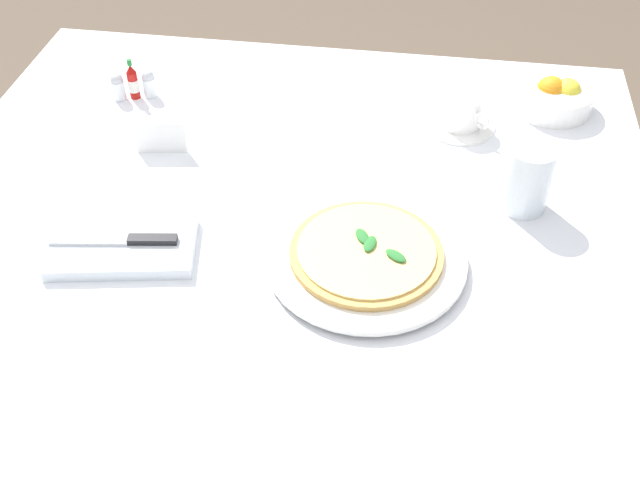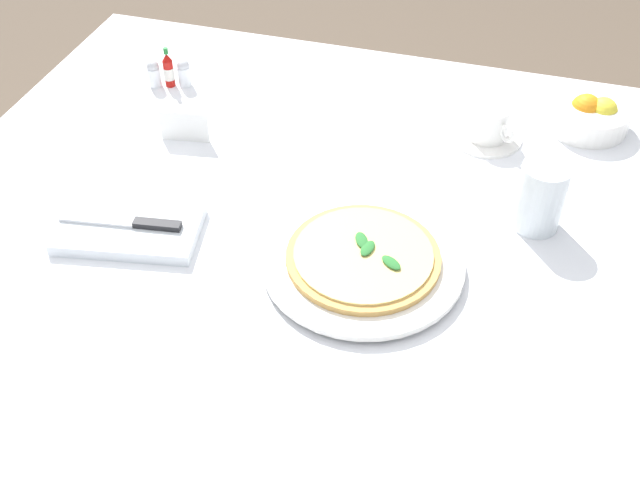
% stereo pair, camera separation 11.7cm
% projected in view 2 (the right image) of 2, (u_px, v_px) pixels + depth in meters
% --- Properties ---
extents(dining_table, '(1.23, 1.23, 0.76)m').
position_uv_depth(dining_table, '(282.00, 286.00, 1.29)').
color(dining_table, white).
rests_on(dining_table, ground_plane).
extents(pizza_plate, '(0.30, 0.30, 0.02)m').
position_uv_depth(pizza_plate, '(363.00, 263.00, 1.14)').
color(pizza_plate, white).
rests_on(pizza_plate, dining_table).
extents(pizza, '(0.23, 0.23, 0.02)m').
position_uv_depth(pizza, '(363.00, 256.00, 1.13)').
color(pizza, tan).
rests_on(pizza, pizza_plate).
extents(coffee_cup_near_right, '(0.13, 0.13, 0.07)m').
position_uv_depth(coffee_cup_near_right, '(488.00, 124.00, 1.38)').
color(coffee_cup_near_right, white).
rests_on(coffee_cup_near_right, dining_table).
extents(water_glass_right_edge, '(0.08, 0.08, 0.11)m').
position_uv_depth(water_glass_right_edge, '(540.00, 199.00, 1.19)').
color(water_glass_right_edge, white).
rests_on(water_glass_right_edge, dining_table).
extents(napkin_folded, '(0.24, 0.17, 0.02)m').
position_uv_depth(napkin_folded, '(129.00, 229.00, 1.20)').
color(napkin_folded, white).
rests_on(napkin_folded, dining_table).
extents(dinner_knife, '(0.20, 0.05, 0.01)m').
position_uv_depth(dinner_knife, '(126.00, 222.00, 1.19)').
color(dinner_knife, silver).
rests_on(dinner_knife, napkin_folded).
extents(citrus_bowl, '(0.15, 0.15, 0.07)m').
position_uv_depth(citrus_bowl, '(589.00, 115.00, 1.41)').
color(citrus_bowl, white).
rests_on(citrus_bowl, dining_table).
extents(hot_sauce_bottle, '(0.02, 0.02, 0.08)m').
position_uv_depth(hot_sauce_bottle, '(169.00, 70.00, 1.52)').
color(hot_sauce_bottle, '#B7140F').
rests_on(hot_sauce_bottle, dining_table).
extents(salt_shaker, '(0.03, 0.03, 0.06)m').
position_uv_depth(salt_shaker, '(154.00, 75.00, 1.52)').
color(salt_shaker, white).
rests_on(salt_shaker, dining_table).
extents(pepper_shaker, '(0.03, 0.03, 0.06)m').
position_uv_depth(pepper_shaker, '(184.00, 74.00, 1.52)').
color(pepper_shaker, white).
rests_on(pepper_shaker, dining_table).
extents(menu_card, '(0.09, 0.02, 0.06)m').
position_uv_depth(menu_card, '(184.00, 127.00, 1.38)').
color(menu_card, white).
rests_on(menu_card, dining_table).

